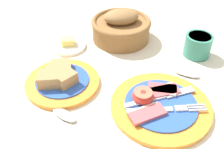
{
  "coord_description": "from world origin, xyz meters",
  "views": [
    {
      "loc": [
        0.01,
        -0.42,
        0.46
      ],
      "look_at": [
        -0.05,
        0.12,
        0.02
      ],
      "focal_mm": 42.0,
      "sensor_mm": 36.0,
      "label": 1
    }
  ],
  "objects_px": {
    "sugar_cup": "(198,45)",
    "butter_dish": "(69,45)",
    "bread_plate": "(61,79)",
    "teaspoon_near_cup": "(73,120)",
    "teaspoon_by_saucer": "(197,76)",
    "bread_basket": "(121,27)",
    "breakfast_plate": "(159,104)"
  },
  "relations": [
    {
      "from": "breakfast_plate",
      "to": "butter_dish",
      "type": "distance_m",
      "value": 0.36
    },
    {
      "from": "sugar_cup",
      "to": "butter_dish",
      "type": "bearing_deg",
      "value": -179.04
    },
    {
      "from": "bread_basket",
      "to": "sugar_cup",
      "type": "bearing_deg",
      "value": -15.59
    },
    {
      "from": "breakfast_plate",
      "to": "sugar_cup",
      "type": "bearing_deg",
      "value": 63.96
    },
    {
      "from": "sugar_cup",
      "to": "bread_plate",
      "type": "bearing_deg",
      "value": -153.66
    },
    {
      "from": "bread_basket",
      "to": "bread_plate",
      "type": "bearing_deg",
      "value": -118.18
    },
    {
      "from": "breakfast_plate",
      "to": "sugar_cup",
      "type": "distance_m",
      "value": 0.27
    },
    {
      "from": "sugar_cup",
      "to": "butter_dish",
      "type": "relative_size",
      "value": 0.73
    },
    {
      "from": "bread_plate",
      "to": "teaspoon_by_saucer",
      "type": "relative_size",
      "value": 1.03
    },
    {
      "from": "bread_basket",
      "to": "teaspoon_near_cup",
      "type": "relative_size",
      "value": 1.09
    },
    {
      "from": "breakfast_plate",
      "to": "butter_dish",
      "type": "xyz_separation_m",
      "value": [
        -0.28,
        0.23,
        -0.0
      ]
    },
    {
      "from": "sugar_cup",
      "to": "teaspoon_near_cup",
      "type": "height_order",
      "value": "sugar_cup"
    },
    {
      "from": "breakfast_plate",
      "to": "sugar_cup",
      "type": "height_order",
      "value": "sugar_cup"
    },
    {
      "from": "teaspoon_by_saucer",
      "to": "teaspoon_near_cup",
      "type": "distance_m",
      "value": 0.36
    },
    {
      "from": "breakfast_plate",
      "to": "sugar_cup",
      "type": "relative_size",
      "value": 3.0
    },
    {
      "from": "teaspoon_by_saucer",
      "to": "breakfast_plate",
      "type": "bearing_deg",
      "value": 67.46
    },
    {
      "from": "breakfast_plate",
      "to": "bread_plate",
      "type": "bearing_deg",
      "value": 167.87
    },
    {
      "from": "bread_plate",
      "to": "teaspoon_near_cup",
      "type": "relative_size",
      "value": 1.1
    },
    {
      "from": "bread_basket",
      "to": "teaspoon_near_cup",
      "type": "height_order",
      "value": "bread_basket"
    },
    {
      "from": "bread_plate",
      "to": "sugar_cup",
      "type": "distance_m",
      "value": 0.41
    },
    {
      "from": "bread_plate",
      "to": "sugar_cup",
      "type": "xyz_separation_m",
      "value": [
        0.37,
        0.18,
        0.02
      ]
    },
    {
      "from": "teaspoon_by_saucer",
      "to": "teaspoon_near_cup",
      "type": "height_order",
      "value": "same"
    },
    {
      "from": "bread_basket",
      "to": "teaspoon_by_saucer",
      "type": "distance_m",
      "value": 0.29
    },
    {
      "from": "sugar_cup",
      "to": "teaspoon_near_cup",
      "type": "bearing_deg",
      "value": -135.2
    },
    {
      "from": "sugar_cup",
      "to": "teaspoon_by_saucer",
      "type": "xyz_separation_m",
      "value": [
        -0.01,
        -0.11,
        -0.03
      ]
    },
    {
      "from": "bread_basket",
      "to": "teaspoon_by_saucer",
      "type": "height_order",
      "value": "bread_basket"
    },
    {
      "from": "breakfast_plate",
      "to": "bread_plate",
      "type": "height_order",
      "value": "bread_plate"
    },
    {
      "from": "teaspoon_by_saucer",
      "to": "bread_plate",
      "type": "bearing_deg",
      "value": 28.78
    },
    {
      "from": "butter_dish",
      "to": "teaspoon_by_saucer",
      "type": "bearing_deg",
      "value": -15.42
    },
    {
      "from": "sugar_cup",
      "to": "teaspoon_near_cup",
      "type": "xyz_separation_m",
      "value": [
        -0.31,
        -0.31,
        -0.03
      ]
    },
    {
      "from": "sugar_cup",
      "to": "teaspoon_near_cup",
      "type": "distance_m",
      "value": 0.44
    },
    {
      "from": "bread_plate",
      "to": "butter_dish",
      "type": "height_order",
      "value": "bread_plate"
    }
  ]
}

